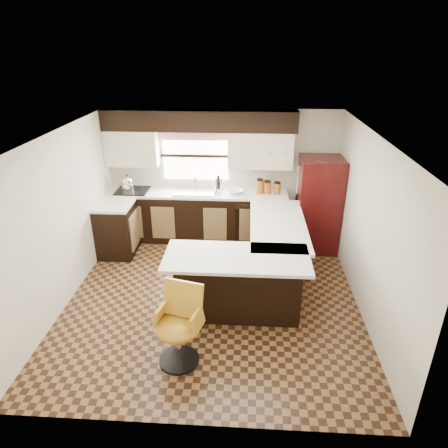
# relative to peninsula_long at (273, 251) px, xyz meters

# --- Properties ---
(floor) EXTENTS (4.40, 4.40, 0.00)m
(floor) POSITION_rel_peninsula_long_xyz_m (-0.90, -0.62, -0.45)
(floor) COLOR #49301A
(floor) RESTS_ON ground
(ceiling) EXTENTS (4.40, 4.40, 0.00)m
(ceiling) POSITION_rel_peninsula_long_xyz_m (-0.90, -0.62, 1.95)
(ceiling) COLOR silver
(ceiling) RESTS_ON wall_back
(wall_back) EXTENTS (4.40, 0.00, 4.40)m
(wall_back) POSITION_rel_peninsula_long_xyz_m (-0.90, 1.58, 0.75)
(wall_back) COLOR beige
(wall_back) RESTS_ON floor
(wall_front) EXTENTS (4.40, 0.00, 4.40)m
(wall_front) POSITION_rel_peninsula_long_xyz_m (-0.90, -2.83, 0.75)
(wall_front) COLOR beige
(wall_front) RESTS_ON floor
(wall_left) EXTENTS (0.00, 4.40, 4.40)m
(wall_left) POSITION_rel_peninsula_long_xyz_m (-3.00, -0.62, 0.75)
(wall_left) COLOR beige
(wall_left) RESTS_ON floor
(wall_right) EXTENTS (0.00, 4.40, 4.40)m
(wall_right) POSITION_rel_peninsula_long_xyz_m (1.20, -0.62, 0.75)
(wall_right) COLOR beige
(wall_right) RESTS_ON floor
(base_cab_back) EXTENTS (3.30, 0.60, 0.90)m
(base_cab_back) POSITION_rel_peninsula_long_xyz_m (-1.35, 1.28, 0.00)
(base_cab_back) COLOR black
(base_cab_back) RESTS_ON floor
(base_cab_left) EXTENTS (0.60, 0.70, 0.90)m
(base_cab_left) POSITION_rel_peninsula_long_xyz_m (-2.70, 0.62, 0.00)
(base_cab_left) COLOR black
(base_cab_left) RESTS_ON floor
(counter_back) EXTENTS (3.30, 0.60, 0.04)m
(counter_back) POSITION_rel_peninsula_long_xyz_m (-1.35, 1.28, 0.47)
(counter_back) COLOR silver
(counter_back) RESTS_ON base_cab_back
(counter_left) EXTENTS (0.60, 0.70, 0.04)m
(counter_left) POSITION_rel_peninsula_long_xyz_m (-2.70, 0.62, 0.47)
(counter_left) COLOR silver
(counter_left) RESTS_ON base_cab_left
(soffit) EXTENTS (3.40, 0.35, 0.36)m
(soffit) POSITION_rel_peninsula_long_xyz_m (-1.30, 1.40, 1.77)
(soffit) COLOR black
(soffit) RESTS_ON wall_back
(upper_cab_left) EXTENTS (0.94, 0.35, 0.64)m
(upper_cab_left) POSITION_rel_peninsula_long_xyz_m (-2.52, 1.40, 1.27)
(upper_cab_left) COLOR beige
(upper_cab_left) RESTS_ON wall_back
(upper_cab_right) EXTENTS (1.14, 0.35, 0.64)m
(upper_cab_right) POSITION_rel_peninsula_long_xyz_m (-0.22, 1.40, 1.27)
(upper_cab_right) COLOR beige
(upper_cab_right) RESTS_ON wall_back
(window_pane) EXTENTS (1.20, 0.02, 0.90)m
(window_pane) POSITION_rel_peninsula_long_xyz_m (-1.40, 1.56, 1.10)
(window_pane) COLOR white
(window_pane) RESTS_ON wall_back
(valance) EXTENTS (1.30, 0.06, 0.18)m
(valance) POSITION_rel_peninsula_long_xyz_m (-1.40, 1.52, 1.49)
(valance) COLOR #D19B93
(valance) RESTS_ON wall_back
(sink) EXTENTS (0.75, 0.45, 0.03)m
(sink) POSITION_rel_peninsula_long_xyz_m (-1.40, 1.25, 0.51)
(sink) COLOR #B2B2B7
(sink) RESTS_ON counter_back
(dishwasher) EXTENTS (0.58, 0.03, 0.78)m
(dishwasher) POSITION_rel_peninsula_long_xyz_m (-0.35, 0.99, -0.02)
(dishwasher) COLOR black
(dishwasher) RESTS_ON floor
(cooktop) EXTENTS (0.58, 0.50, 0.02)m
(cooktop) POSITION_rel_peninsula_long_xyz_m (-2.55, 1.25, 0.51)
(cooktop) COLOR black
(cooktop) RESTS_ON counter_back
(peninsula_long) EXTENTS (0.60, 1.95, 0.90)m
(peninsula_long) POSITION_rel_peninsula_long_xyz_m (0.00, 0.00, 0.00)
(peninsula_long) COLOR black
(peninsula_long) RESTS_ON floor
(peninsula_return) EXTENTS (1.65, 0.60, 0.90)m
(peninsula_return) POSITION_rel_peninsula_long_xyz_m (-0.53, -0.97, 0.00)
(peninsula_return) COLOR black
(peninsula_return) RESTS_ON floor
(counter_pen_long) EXTENTS (0.84, 1.95, 0.04)m
(counter_pen_long) POSITION_rel_peninsula_long_xyz_m (0.05, 0.00, 0.47)
(counter_pen_long) COLOR silver
(counter_pen_long) RESTS_ON peninsula_long
(counter_pen_return) EXTENTS (1.89, 0.84, 0.04)m
(counter_pen_return) POSITION_rel_peninsula_long_xyz_m (-0.55, -1.06, 0.47)
(counter_pen_return) COLOR silver
(counter_pen_return) RESTS_ON peninsula_return
(refrigerator) EXTENTS (0.72, 0.69, 1.68)m
(refrigerator) POSITION_rel_peninsula_long_xyz_m (0.82, 1.04, 0.39)
(refrigerator) COLOR #340908
(refrigerator) RESTS_ON floor
(bar_chair) EXTENTS (0.64, 0.64, 0.98)m
(bar_chair) POSITION_rel_peninsula_long_xyz_m (-1.19, -1.97, 0.04)
(bar_chair) COLOR #B6821E
(bar_chair) RESTS_ON floor
(kettle) EXTENTS (0.22, 0.22, 0.29)m
(kettle) POSITION_rel_peninsula_long_xyz_m (-2.63, 1.26, 0.67)
(kettle) COLOR silver
(kettle) RESTS_ON cooktop
(percolator) EXTENTS (0.15, 0.15, 0.29)m
(percolator) POSITION_rel_peninsula_long_xyz_m (-0.96, 1.28, 0.64)
(percolator) COLOR silver
(percolator) RESTS_ON counter_back
(mixing_bowl) EXTENTS (0.34, 0.34, 0.07)m
(mixing_bowl) POSITION_rel_peninsula_long_xyz_m (-0.64, 1.28, 0.53)
(mixing_bowl) COLOR white
(mixing_bowl) RESTS_ON counter_back
(canister_large) EXTENTS (0.13, 0.13, 0.24)m
(canister_large) POSITION_rel_peninsula_long_xyz_m (-0.21, 1.30, 0.62)
(canister_large) COLOR #9D5318
(canister_large) RESTS_ON counter_back
(canister_med) EXTENTS (0.14, 0.14, 0.21)m
(canister_med) POSITION_rel_peninsula_long_xyz_m (-0.07, 1.30, 0.60)
(canister_med) COLOR #9D5318
(canister_med) RESTS_ON counter_back
(canister_small) EXTENTS (0.13, 0.13, 0.19)m
(canister_small) POSITION_rel_peninsula_long_xyz_m (0.10, 1.30, 0.59)
(canister_small) COLOR #9D5318
(canister_small) RESTS_ON counter_back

